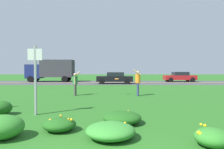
# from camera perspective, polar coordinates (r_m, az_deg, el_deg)

# --- Properties ---
(ground_plane) EXTENTS (120.00, 120.00, 0.00)m
(ground_plane) POSITION_cam_1_polar(r_m,az_deg,el_deg) (14.43, -1.18, -5.58)
(ground_plane) COLOR #26601E
(highway_strip) EXTENTS (120.00, 8.76, 0.01)m
(highway_strip) POSITION_cam_1_polar(r_m,az_deg,el_deg) (26.33, -0.61, -2.41)
(highway_strip) COLOR #424244
(highway_strip) RESTS_ON ground
(highway_center_stripe) EXTENTS (120.00, 0.16, 0.00)m
(highway_center_stripe) POSITION_cam_1_polar(r_m,az_deg,el_deg) (26.33, -0.61, -2.40)
(highway_center_stripe) COLOR yellow
(highway_center_stripe) RESTS_ON ground
(daylily_clump_front_right) EXTENTS (0.94, 0.87, 0.39)m
(daylily_clump_front_right) POSITION_cam_1_polar(r_m,az_deg,el_deg) (5.88, -15.22, -14.11)
(daylily_clump_front_right) COLOR #1E5619
(daylily_clump_front_right) RESTS_ON ground
(daylily_clump_mid_left) EXTENTS (1.12, 1.03, 0.64)m
(daylily_clump_mid_left) POSITION_cam_1_polar(r_m,az_deg,el_deg) (5.80, -29.90, -13.31)
(daylily_clump_mid_left) COLOR #2D7526
(daylily_clump_mid_left) RESTS_ON ground
(daylily_clump_mid_right) EXTENTS (1.26, 1.17, 0.39)m
(daylily_clump_mid_right) POSITION_cam_1_polar(r_m,az_deg,el_deg) (6.43, 3.08, -12.62)
(daylily_clump_mid_right) COLOR #1E5619
(daylily_clump_mid_right) RESTS_ON ground
(daylily_clump_near_camera) EXTENTS (0.82, 0.79, 0.48)m
(daylily_clump_near_camera) POSITION_cam_1_polar(r_m,az_deg,el_deg) (5.14, 27.74, -16.17)
(daylily_clump_near_camera) COLOR #2D7526
(daylily_clump_near_camera) RESTS_ON ground
(daylily_clump_mid_center) EXTENTS (1.27, 1.18, 0.41)m
(daylily_clump_mid_center) POSITION_cam_1_polar(r_m,az_deg,el_deg) (5.09, -0.39, -16.33)
(daylily_clump_mid_center) COLOR #337F2D
(daylily_clump_mid_center) RESTS_ON ground
(daylily_clump_front_left) EXTENTS (0.86, 0.76, 0.57)m
(daylily_clump_front_left) POSITION_cam_1_polar(r_m,az_deg,el_deg) (8.68, -30.13, -8.56)
(daylily_clump_front_left) COLOR #1E5619
(daylily_clump_front_left) RESTS_ON ground
(sign_post_near_path) EXTENTS (0.56, 0.10, 2.69)m
(sign_post_near_path) POSITION_cam_1_polar(r_m,az_deg,el_deg) (8.00, -21.71, 0.40)
(sign_post_near_path) COLOR #93969B
(sign_post_near_path) RESTS_ON ground
(person_thrower_green_shirt) EXTENTS (0.49, 0.49, 1.65)m
(person_thrower_green_shirt) POSITION_cam_1_polar(r_m,az_deg,el_deg) (13.33, -10.78, -2.22)
(person_thrower_green_shirt) COLOR #287038
(person_thrower_green_shirt) RESTS_ON ground
(person_catcher_orange_shirt) EXTENTS (0.54, 0.49, 1.79)m
(person_catcher_orange_shirt) POSITION_cam_1_polar(r_m,az_deg,el_deg) (13.06, 7.74, -1.86)
(person_catcher_orange_shirt) COLOR orange
(person_catcher_orange_shirt) RESTS_ON ground
(frisbee_orange) EXTENTS (0.28, 0.28, 0.07)m
(frisbee_orange) POSITION_cam_1_polar(r_m,az_deg,el_deg) (13.28, 1.50, -1.32)
(frisbee_orange) COLOR orange
(car_red_leftmost) EXTENTS (4.50, 2.00, 1.45)m
(car_red_leftmost) POSITION_cam_1_polar(r_m,az_deg,el_deg) (29.97, 19.52, -0.62)
(car_red_leftmost) COLOR maroon
(car_red_leftmost) RESTS_ON ground
(car_black_center_left) EXTENTS (4.50, 2.00, 1.45)m
(car_black_center_left) POSITION_cam_1_polar(r_m,az_deg,el_deg) (24.32, 0.90, -0.99)
(car_black_center_left) COLOR black
(car_black_center_left) RESTS_ON ground
(box_truck_navy) EXTENTS (6.70, 2.46, 3.20)m
(box_truck_navy) POSITION_cam_1_polar(r_m,az_deg,el_deg) (29.61, -17.41, 1.43)
(box_truck_navy) COLOR navy
(box_truck_navy) RESTS_ON ground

